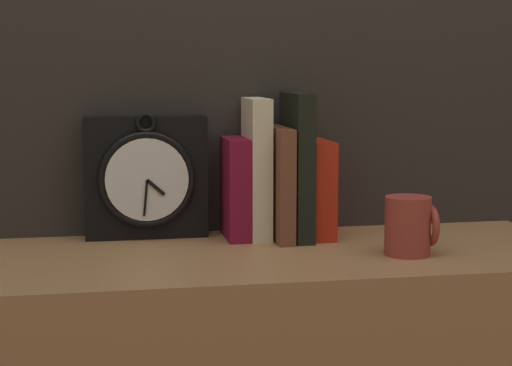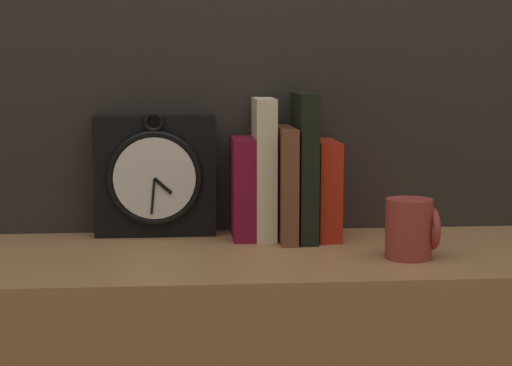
# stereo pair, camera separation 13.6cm
# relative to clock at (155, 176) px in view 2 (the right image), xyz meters

# --- Properties ---
(wall_back) EXTENTS (6.00, 0.05, 2.60)m
(wall_back) POSITION_rel_clock_xyz_m (0.17, 0.06, 0.28)
(wall_back) COLOR #2D2823
(wall_back) RESTS_ON ground_plane
(clock) EXTENTS (0.21, 0.06, 0.22)m
(clock) POSITION_rel_clock_xyz_m (0.00, 0.00, 0.00)
(clock) COLOR black
(clock) RESTS_ON bookshelf
(book_slot0_maroon) EXTENTS (0.04, 0.11, 0.18)m
(book_slot0_maroon) POSITION_rel_clock_xyz_m (0.15, -0.03, -0.02)
(book_slot0_maroon) COLOR maroon
(book_slot0_maroon) RESTS_ON bookshelf
(book_slot1_cream) EXTENTS (0.03, 0.12, 0.24)m
(book_slot1_cream) POSITION_rel_clock_xyz_m (0.19, -0.03, 0.02)
(book_slot1_cream) COLOR beige
(book_slot1_cream) RESTS_ON bookshelf
(book_slot2_brown) EXTENTS (0.03, 0.15, 0.20)m
(book_slot2_brown) POSITION_rel_clock_xyz_m (0.23, -0.05, -0.01)
(book_slot2_brown) COLOR brown
(book_slot2_brown) RESTS_ON bookshelf
(book_slot3_black) EXTENTS (0.03, 0.15, 0.25)m
(book_slot3_black) POSITION_rel_clock_xyz_m (0.26, -0.05, 0.02)
(book_slot3_black) COLOR black
(book_slot3_black) RESTS_ON bookshelf
(book_slot4_red) EXTENTS (0.04, 0.13, 0.17)m
(book_slot4_red) POSITION_rel_clock_xyz_m (0.30, -0.04, -0.02)
(book_slot4_red) COLOR red
(book_slot4_red) RESTS_ON bookshelf
(mug) EXTENTS (0.08, 0.07, 0.09)m
(mug) POSITION_rel_clock_xyz_m (0.40, -0.21, -0.06)
(mug) COLOR #9E382D
(mug) RESTS_ON bookshelf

